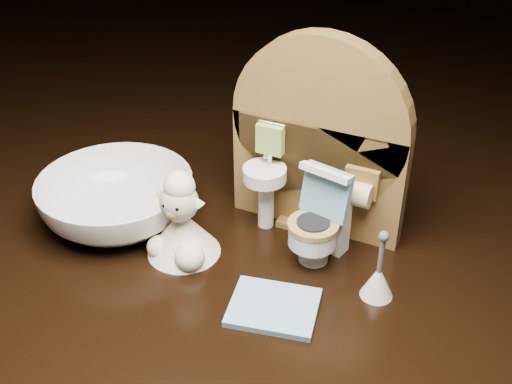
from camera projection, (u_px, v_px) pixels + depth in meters
backdrop_panel at (318, 148)px, 0.46m from camera, size 0.13×0.05×0.15m
toy_toilet at (320, 225)px, 0.45m from camera, size 0.04×0.05×0.07m
bath_mat at (274, 307)px, 0.41m from camera, size 0.06×0.06×0.00m
toilet_brush at (378, 279)px, 0.42m from camera, size 0.02×0.02×0.05m
plush_lamb at (181, 226)px, 0.45m from camera, size 0.05×0.05×0.07m
ceramic_bowl at (117, 200)px, 0.49m from camera, size 0.13×0.13×0.04m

